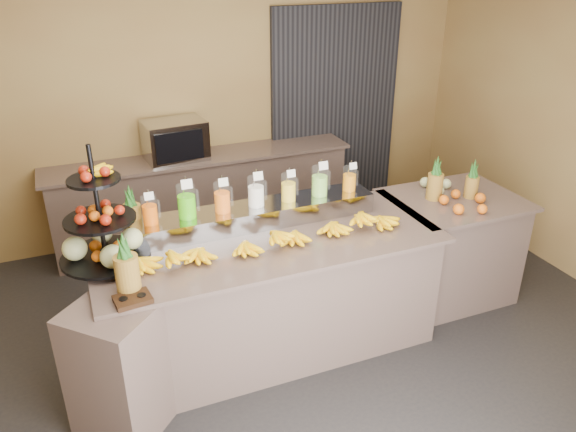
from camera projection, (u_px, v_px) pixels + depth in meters
ground at (285, 368)px, 4.17m from camera, size 6.00×6.00×0.00m
room_envelope at (268, 92)px, 4.08m from camera, size 6.04×5.02×2.82m
buffet_counter at (257, 300)px, 4.15m from camera, size 2.75×1.25×0.93m
right_counter at (448, 247)px, 4.89m from camera, size 1.08×0.88×0.93m
back_ledge at (204, 198)px, 5.85m from camera, size 3.10×0.55×0.93m
pitcher_tray at (257, 215)px, 4.22m from camera, size 1.85×0.30×0.15m
juice_pitcher_orange_a at (150, 212)px, 3.88m from camera, size 0.11×0.11×0.26m
juice_pitcher_green at (187, 203)px, 3.96m from camera, size 0.13×0.14×0.32m
juice_pitcher_orange_b at (222, 199)px, 4.06m from camera, size 0.12×0.12×0.29m
juice_pitcher_milk at (256, 193)px, 4.15m from camera, size 0.12×0.13×0.30m
juice_pitcher_lemon at (288, 189)px, 4.24m from camera, size 0.11×0.12×0.28m
juice_pitcher_lime at (320, 183)px, 4.32m from camera, size 0.13×0.13×0.31m
juice_pitcher_orange_c at (349, 180)px, 4.42m from camera, size 0.11×0.11×0.26m
banana_heap at (269, 236)px, 3.93m from camera, size 2.00×0.18×0.17m
fruit_stand at (108, 233)px, 3.65m from camera, size 0.73×0.73×0.82m
condiment_caddy at (133, 299)px, 3.31m from camera, size 0.23×0.18×0.03m
pineapple_left_a at (127, 270)px, 3.35m from camera, size 0.15×0.15×0.41m
pineapple_left_b at (132, 217)px, 4.01m from camera, size 0.13×0.13×0.41m
right_fruit_pile at (458, 195)px, 4.58m from camera, size 0.42×0.40×0.22m
oven_warmer at (175, 140)px, 5.48m from camera, size 0.61×0.46×0.39m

